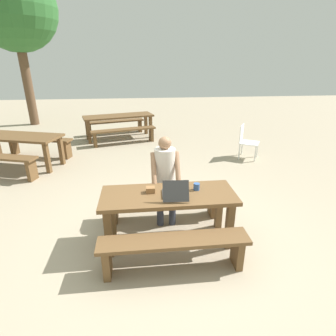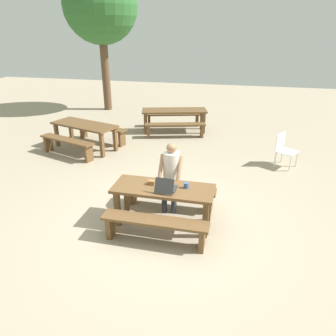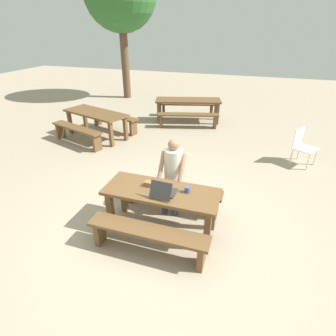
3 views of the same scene
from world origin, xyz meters
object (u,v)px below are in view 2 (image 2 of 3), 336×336
(picnic_table_front, at_px, (163,194))
(picnic_table_rear, at_px, (174,113))
(laptop, at_px, (166,187))
(picnic_table_mid, at_px, (84,128))
(coffee_mug, at_px, (186,185))
(small_pouch, at_px, (151,182))
(person_seated, at_px, (171,172))
(tree_left, at_px, (100,6))
(plastic_chair, at_px, (284,149))

(picnic_table_front, relative_size, picnic_table_rear, 0.78)
(laptop, relative_size, picnic_table_mid, 0.19)
(coffee_mug, relative_size, picnic_table_mid, 0.04)
(small_pouch, relative_size, coffee_mug, 1.25)
(laptop, bearing_deg, picnic_table_rear, -76.15)
(picnic_table_front, distance_m, picnic_table_rear, 5.36)
(person_seated, height_order, tree_left, tree_left)
(person_seated, distance_m, picnic_table_rear, 4.85)
(picnic_table_front, relative_size, plastic_chair, 2.07)
(small_pouch, bearing_deg, laptop, -29.08)
(picnic_table_front, distance_m, small_pouch, 0.28)
(tree_left, bearing_deg, plastic_chair, -34.74)
(small_pouch, xyz_separation_m, person_seated, (0.24, 0.47, 0.00))
(picnic_table_rear, bearing_deg, tree_left, 129.04)
(plastic_chair, bearing_deg, coffee_mug, 178.45)
(plastic_chair, bearing_deg, picnic_table_front, 174.27)
(small_pouch, xyz_separation_m, tree_left, (-4.08, 7.62, 3.13))
(coffee_mug, xyz_separation_m, person_seated, (-0.36, 0.46, -0.00))
(person_seated, height_order, picnic_table_mid, person_seated)
(person_seated, height_order, plastic_chair, person_seated)
(laptop, height_order, picnic_table_mid, laptop)
(plastic_chair, xyz_separation_m, picnic_table_mid, (-5.32, 0.02, 0.17))
(person_seated, bearing_deg, coffee_mug, -51.46)
(plastic_chair, height_order, tree_left, tree_left)
(person_seated, relative_size, picnic_table_mid, 0.64)
(laptop, distance_m, small_pouch, 0.34)
(laptop, bearing_deg, small_pouch, -25.94)
(person_seated, bearing_deg, laptop, -84.63)
(picnic_table_rear, bearing_deg, plastic_chair, -49.19)
(small_pouch, bearing_deg, picnic_table_rear, 97.88)
(person_seated, relative_size, picnic_table_rear, 0.59)
(laptop, bearing_deg, picnic_table_front, -51.51)
(laptop, xyz_separation_m, person_seated, (-0.06, 0.63, -0.02))
(coffee_mug, xyz_separation_m, picnic_table_mid, (-3.42, 3.07, -0.14))
(picnic_table_front, height_order, person_seated, person_seated)
(plastic_chair, relative_size, tree_left, 0.16)
(picnic_table_mid, bearing_deg, laptop, -28.79)
(coffee_mug, height_order, person_seated, person_seated)
(coffee_mug, distance_m, person_seated, 0.59)
(person_seated, bearing_deg, small_pouch, -116.85)
(laptop, bearing_deg, plastic_chair, -121.25)
(coffee_mug, distance_m, picnic_table_rear, 5.37)
(small_pouch, xyz_separation_m, picnic_table_mid, (-2.82, 3.08, -0.13))
(picnic_table_front, bearing_deg, coffee_mug, 10.81)
(laptop, xyz_separation_m, picnic_table_mid, (-3.11, 3.24, -0.16))
(small_pouch, relative_size, plastic_chair, 0.14)
(person_seated, height_order, picnic_table_rear, person_seated)
(laptop, distance_m, picnic_table_rear, 5.48)
(picnic_table_front, xyz_separation_m, picnic_table_rear, (-0.95, 5.28, 0.03))
(laptop, bearing_deg, picnic_table_mid, -43.00)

